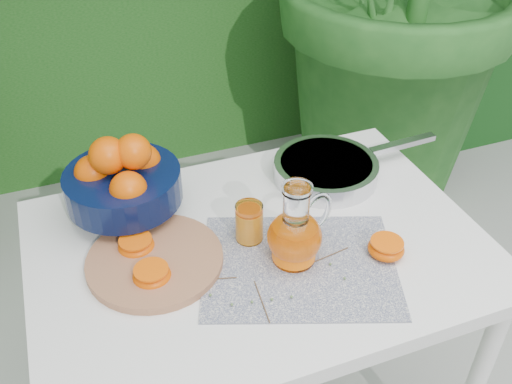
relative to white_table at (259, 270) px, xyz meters
name	(u,v)px	position (x,y,z in m)	size (l,w,h in m)	color
white_table	(259,270)	(0.00, 0.00, 0.00)	(1.00, 0.70, 0.75)	white
placemat	(299,265)	(0.06, -0.10, 0.08)	(0.41, 0.32, 0.00)	#0B133F
cutting_board	(155,260)	(-0.23, 0.02, 0.09)	(0.29, 0.29, 0.02)	#946042
fruit_bowl	(122,179)	(-0.25, 0.22, 0.18)	(0.28, 0.28, 0.21)	black
juice_pitcher	(296,234)	(0.05, -0.07, 0.15)	(0.18, 0.15, 0.19)	white
juice_tumbler	(249,223)	(-0.02, 0.02, 0.13)	(0.08, 0.08, 0.09)	white
saute_pan	(327,168)	(0.26, 0.18, 0.11)	(0.47, 0.28, 0.05)	silver
orange_halves	(226,256)	(-0.09, -0.03, 0.10)	(0.59, 0.29, 0.04)	#E85F02
thyme_sprigs	(269,278)	(-0.02, -0.11, 0.09)	(0.36, 0.20, 0.01)	brown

